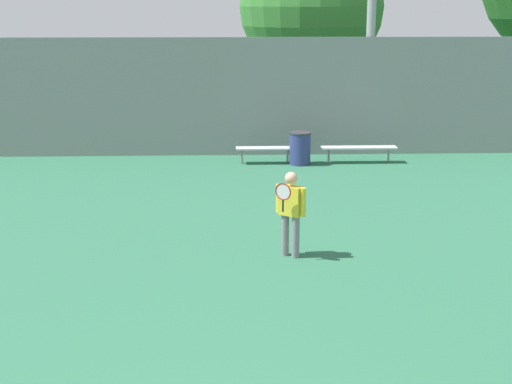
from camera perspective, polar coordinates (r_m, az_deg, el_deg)
tennis_player at (r=12.73m, az=2.78°, el=-1.35°), size 0.55×0.52×1.57m
bench_courtside_near at (r=20.64m, az=8.23°, el=3.50°), size 2.16×0.40×0.47m
bench_adjacent_court at (r=20.34m, az=0.70°, el=3.46°), size 1.64×0.40×0.47m
trash_bin at (r=20.26m, az=3.54°, el=3.52°), size 0.63×0.63×0.93m
back_fence at (r=21.30m, az=-2.33°, el=7.58°), size 28.39×0.06×3.49m
tree_green_broad at (r=25.84m, az=4.46°, el=14.57°), size 5.04×5.04×6.85m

